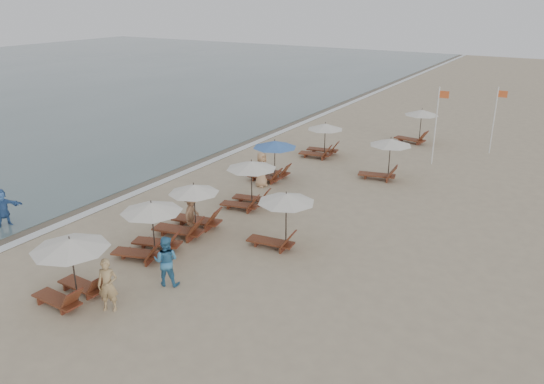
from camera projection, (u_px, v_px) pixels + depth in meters
The scene contains 19 objects.
ground at pixel (265, 315), 16.62m from camera, with size 160.00×160.00×0.00m, color tan.
wet_sand_band at pixel (171, 167), 30.67m from camera, with size 3.20×140.00×0.01m, color #6B5E4C.
foam_line at pixel (188, 171), 30.04m from camera, with size 0.50×140.00×0.02m, color white.
lounger_station_0 at pixel (69, 266), 16.97m from camera, with size 2.57×2.45×2.25m.
lounger_station_1 at pixel (149, 228), 20.05m from camera, with size 2.62×2.32×2.18m.
lounger_station_2 at pixel (189, 211), 22.08m from camera, with size 2.66×2.34×2.15m.
lounger_station_3 at pixel (248, 182), 24.59m from camera, with size 2.50×2.31×2.25m.
lounger_station_4 at pixel (272, 158), 28.30m from camera, with size 2.49×2.33×2.15m.
lounger_station_5 at pixel (321, 140), 32.44m from camera, with size 2.54×2.18×2.07m.
inland_station_0 at pixel (280, 213), 20.58m from camera, with size 2.63×2.24×2.22m.
inland_station_1 at pixel (385, 154), 28.27m from camera, with size 2.72×2.24×2.22m.
inland_station_2 at pixel (417, 123), 35.24m from camera, with size 2.75×2.24×2.22m.
beachgoer_near at pixel (108, 285), 16.59m from camera, with size 0.64×0.42×1.76m, color tan.
beachgoer_mid_a at pixel (166, 261), 18.07m from camera, with size 0.87×0.67×1.78m, color teal.
beachgoer_mid_b at pixel (192, 214), 22.10m from camera, with size 1.06×0.61×1.65m, color #946B4B.
beachgoer_far_b at pixel (262, 169), 27.39m from camera, with size 0.88×0.58×1.81m, color tan.
waterline_walker at pixel (2, 208), 22.65m from camera, with size 1.57×0.50×1.69m, color #345E9D.
flag_pole_near at pixel (437, 122), 30.41m from camera, with size 0.60×0.08×4.49m.
flag_pole_far at pixel (495, 117), 32.61m from camera, with size 0.60×0.08×4.11m.
Camera 1 is at (7.50, -12.11, 9.38)m, focal length 35.36 mm.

